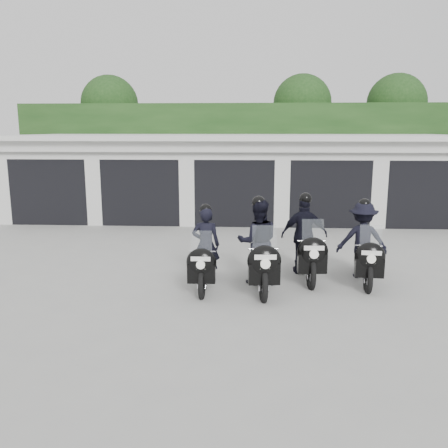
# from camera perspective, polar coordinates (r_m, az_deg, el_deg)

# --- Properties ---
(ground) EXTENTS (80.00, 80.00, 0.00)m
(ground) POSITION_cam_1_polar(r_m,az_deg,el_deg) (10.37, 0.16, -6.43)
(ground) COLOR #969691
(ground) RESTS_ON ground
(garage_block) EXTENTS (16.40, 6.80, 2.96)m
(garage_block) POSITION_cam_1_polar(r_m,az_deg,el_deg) (18.01, 1.53, 5.78)
(garage_block) COLOR silver
(garage_block) RESTS_ON ground
(background_vegetation) EXTENTS (20.00, 3.90, 5.80)m
(background_vegetation) POSITION_cam_1_polar(r_m,az_deg,el_deg) (22.79, 2.86, 10.33)
(background_vegetation) COLOR #183714
(background_vegetation) RESTS_ON ground
(police_bike_a) EXTENTS (0.59, 1.98, 1.72)m
(police_bike_a) POSITION_cam_1_polar(r_m,az_deg,el_deg) (9.64, -2.33, -3.60)
(police_bike_a) COLOR black
(police_bike_a) RESTS_ON ground
(police_bike_b) EXTENTS (0.92, 2.18, 1.90)m
(police_bike_b) POSITION_cam_1_polar(r_m,az_deg,el_deg) (9.64, 4.21, -2.90)
(police_bike_b) COLOR black
(police_bike_b) RESTS_ON ground
(police_bike_c) EXTENTS (1.04, 2.15, 1.87)m
(police_bike_c) POSITION_cam_1_polar(r_m,az_deg,el_deg) (10.46, 9.77, -1.95)
(police_bike_c) COLOR black
(police_bike_c) RESTS_ON ground
(police_bike_d) EXTENTS (1.11, 2.05, 1.78)m
(police_bike_d) POSITION_cam_1_polar(r_m,az_deg,el_deg) (10.49, 16.40, -2.40)
(police_bike_d) COLOR black
(police_bike_d) RESTS_ON ground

